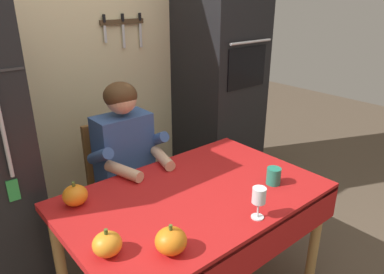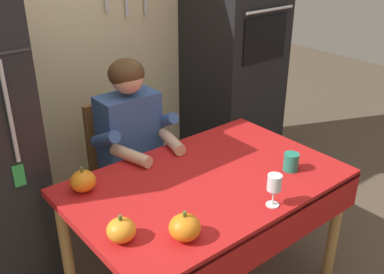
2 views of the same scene
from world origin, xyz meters
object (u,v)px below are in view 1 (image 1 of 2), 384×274
Objects in this scene: pumpkin_large at (171,241)px; seated_person at (130,161)px; chair_behind_person at (118,180)px; pumpkin_medium at (107,244)px; wine_glass at (259,197)px; coffee_mug at (274,176)px; wall_oven at (219,80)px; pumpkin_small at (75,195)px; dining_table at (197,208)px.

seated_person is at bearing 69.69° from pumpkin_large.
pumpkin_medium is at bearing -120.40° from chair_behind_person.
coffee_mug is at bearing 26.18° from wine_glass.
pumpkin_medium is (-1.64, -1.04, -0.26)m from wall_oven.
pumpkin_small reaches higher than pumpkin_medium.
seated_person is at bearing -90.00° from chair_behind_person.
wall_oven is at bearing 32.37° from pumpkin_medium.
wine_glass is 1.32× the size of pumpkin_medium.
coffee_mug is at bearing -59.39° from seated_person.
chair_behind_person is 1.15m from pumpkin_large.
pumpkin_large is at bearing -75.63° from pumpkin_small.
pumpkin_small reaches higher than coffee_mug.
pumpkin_medium is (-1.00, 0.07, 0.00)m from coffee_mug.
coffee_mug is 0.87× the size of pumpkin_medium.
pumpkin_large reaches higher than pumpkin_medium.
wine_glass is at bearing -81.53° from seated_person.
pumpkin_large is (-1.43, -1.20, -0.25)m from wall_oven.
wall_oven is 1.88m from pumpkin_large.
wall_oven is 12.93× the size of wine_glass.
dining_table is 11.35× the size of pumpkin_medium.
wall_oven is 2.26× the size of chair_behind_person.
chair_behind_person is at bearing -173.29° from wall_oven.
pumpkin_large is 1.09× the size of pumpkin_medium.
chair_behind_person is (-1.11, -0.13, -0.54)m from wall_oven.
seated_person is 10.09× the size of pumpkin_medium.
pumpkin_large is 0.26m from pumpkin_medium.
pumpkin_medium is at bearing 161.30° from wine_glass.
wine_glass is at bearing -153.82° from coffee_mug.
pumpkin_small is at bearing -135.94° from chair_behind_person.
wine_glass is at bearing -127.27° from wall_oven.
wall_oven is 19.46× the size of coffee_mug.
pumpkin_small is (-0.54, 0.33, 0.14)m from dining_table.
coffee_mug is at bearing -64.48° from chair_behind_person.
dining_table is 0.49m from pumpkin_large.
wine_glass reaches higher than pumpkin_small.
dining_table is 10.38× the size of pumpkin_large.
coffee_mug reaches higher than dining_table.
chair_behind_person reaches higher than wine_glass.
wine_glass is 1.26× the size of pumpkin_small.
dining_table is 8.62× the size of wine_glass.
coffee_mug is 0.80× the size of pumpkin_large.
pumpkin_small is at bearing -150.14° from seated_person.
dining_table is 0.41m from wine_glass.
pumpkin_large is at bearing -173.60° from coffee_mug.
seated_person is (-0.06, 0.60, 0.08)m from dining_table.
chair_behind_person is 5.73× the size of wine_glass.
chair_behind_person is at bearing 97.08° from wine_glass.
pumpkin_large is (-0.33, -1.07, 0.28)m from chair_behind_person.
coffee_mug is 1.00m from pumpkin_medium.
pumpkin_medium is at bearing -168.77° from dining_table.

